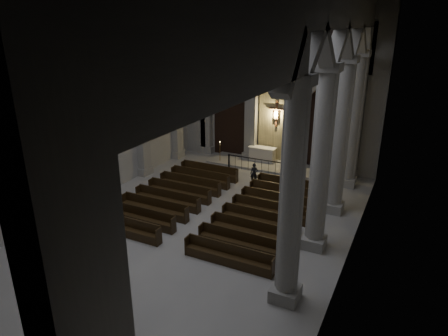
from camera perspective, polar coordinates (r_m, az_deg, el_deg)
name	(u,v)px	position (r m, az deg, el deg)	size (l,w,h in m)	color
room	(185,70)	(16.83, -5.61, 13.72)	(24.00, 24.10, 12.00)	#9F9D97
sanctuary_wall	(278,68)	(27.36, 7.66, 14.00)	(14.00, 0.77, 12.00)	gray
right_arcade	(328,68)	(15.97, 14.63, 13.67)	(1.00, 24.00, 12.00)	gray
left_pilasters	(120,123)	(24.23, -14.62, 6.25)	(0.60, 13.00, 8.03)	gray
sanctuary_step	(269,165)	(27.95, 6.42, 0.38)	(8.50, 2.60, 0.15)	gray
altar	(262,154)	(28.54, 5.48, 2.04)	(1.93, 0.77, 0.98)	beige
altar_rail	(262,164)	(26.51, 5.40, 0.61)	(4.90, 0.09, 0.96)	black
candle_stand_left	(220,157)	(28.38, -0.58, 1.58)	(0.27, 0.27, 1.59)	olive
candle_stand_right	(305,176)	(25.69, 11.54, -1.11)	(0.21, 0.21, 1.22)	olive
pews	(217,206)	(21.18, -1.04, -5.52)	(9.36, 8.73, 0.88)	black
worshipper	(254,174)	(24.72, 4.32, -0.81)	(0.47, 0.31, 1.30)	black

